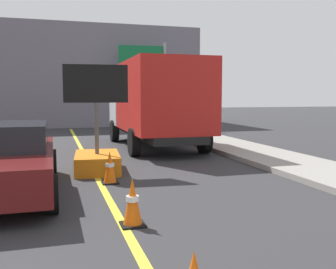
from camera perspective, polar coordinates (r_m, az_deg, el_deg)
The scene contains 8 objects.
lane_center_stripe at distance 5.35m, azimuth -5.32°, elevation -15.34°, with size 0.14×36.00×0.01m, color yellow.
arrow_board_trailer at distance 10.08m, azimuth -10.37°, elevation -2.62°, with size 1.60×1.89×2.70m.
box_truck at distance 14.36m, azimuth -1.77°, elevation 4.90°, with size 2.70×6.60×3.12m.
pickup_car at distance 8.20m, azimuth -23.17°, elevation -3.36°, with size 2.04×4.59×1.38m.
highway_guide_sign at distance 22.89m, azimuth -2.43°, elevation 9.46°, with size 2.78×0.33×5.00m.
far_building_block at distance 28.54m, azimuth -17.66°, elevation 7.86°, with size 19.37×9.48×6.26m, color slate.
traffic_cone_mid_lane at distance 5.85m, azimuth -5.22°, elevation -9.86°, with size 0.36×0.36×0.72m.
traffic_cone_far_lane at distance 8.65m, azimuth -8.53°, elevation -4.81°, with size 0.36×0.36×0.72m.
Camera 1 is at (-0.95, 1.10, 1.92)m, focal length 41.54 mm.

